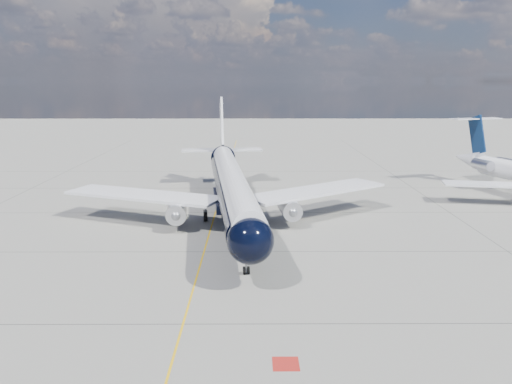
% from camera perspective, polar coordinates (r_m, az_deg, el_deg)
% --- Properties ---
extents(ground, '(320.00, 320.00, 0.00)m').
position_cam_1_polar(ground, '(68.84, -4.35, -1.29)').
color(ground, gray).
rests_on(ground, ground).
extents(taxiway_centerline, '(0.16, 160.00, 0.01)m').
position_cam_1_polar(taxiway_centerline, '(64.01, -4.66, -2.36)').
color(taxiway_centerline, '#DCA50B').
rests_on(taxiway_centerline, ground).
extents(red_marking, '(1.60, 1.60, 0.01)m').
position_cam_1_polar(red_marking, '(31.38, 3.42, -19.01)').
color(red_marking, maroon).
rests_on(red_marking, ground).
extents(main_airliner, '(39.80, 48.73, 14.08)m').
position_cam_1_polar(main_airliner, '(59.75, -2.82, 0.89)').
color(main_airliner, black).
rests_on(main_airliner, ground).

